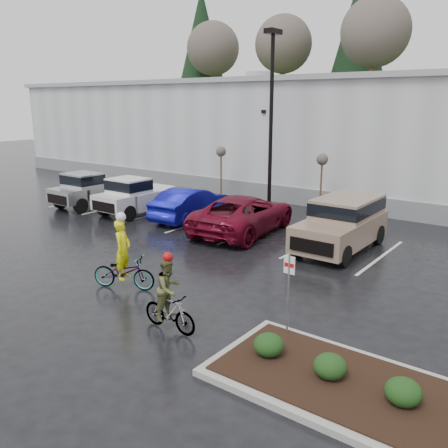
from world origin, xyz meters
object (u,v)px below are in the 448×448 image
Objects in this scene: sapling_west at (221,154)px; pickup_silver at (97,188)px; sapling_mid at (322,163)px; cyclist_hivis at (124,265)px; cyclist_olive at (169,302)px; car_red at (244,214)px; suv_tan at (341,225)px; lamppost at (271,103)px; car_blue at (191,203)px; pickup_white at (142,194)px; fire_lane_sign at (289,286)px.

sapling_west is 7.46m from pickup_silver.
sapling_mid is 12.63m from pickup_silver.
cyclist_hivis is 3.35m from cyclist_olive.
car_red is (10.00, 0.28, -0.13)m from pickup_silver.
sapling_mid reaches higher than pickup_silver.
car_red is at bearing -178.50° from suv_tan.
sapling_west is at bearing -51.23° from car_red.
lamppost is 6.53m from car_red.
car_blue is at bearing -120.99° from lamppost.
sapling_mid is at bearing 0.00° from sapling_west.
cyclist_hivis is (2.02, -12.01, -4.92)m from lamppost.
cyclist_olive is at bearing -57.29° from sapling_west.
car_blue is at bearing -134.95° from sapling_mid.
pickup_silver is at bearing -175.16° from pickup_white.
lamppost reaches higher than cyclist_olive.
fire_lane_sign reaches higher than suv_tan.
cyclist_hivis reaches higher than car_blue.
cyclist_olive reaches higher than pickup_white.
cyclist_hivis is (6.02, -13.01, -1.96)m from sapling_west.
fire_lane_sign is 3.08m from cyclist_olive.
sapling_west is at bearing 180.00° from sapling_mid.
lamppost is 2.88× the size of sapling_west.
suv_tan is at bearing -48.63° from cyclist_hivis.
fire_lane_sign is at bearing -110.94° from cyclist_hivis.
lamppost is 4.00m from sapling_mid.
sapling_west reaches higher than fire_lane_sign.
cyclist_olive is (13.89, -8.76, -0.19)m from pickup_silver.
fire_lane_sign is 0.42× the size of pickup_white.
sapling_west is 0.62× the size of pickup_white.
lamppost reaches higher than fire_lane_sign.
cyclist_hivis reaches higher than suv_tan.
sapling_west is at bearing 132.67° from fire_lane_sign.
cyclist_hivis is (-5.78, -0.21, -0.64)m from fire_lane_sign.
car_red is at bearing -103.50° from sapling_mid.
cyclist_olive is at bearing -32.23° from pickup_silver.
sapling_west is at bearing 75.47° from pickup_white.
pickup_white reaches higher than car_red.
sapling_west is 6.50m from sapling_mid.
sapling_west is at bearing 1.84° from cyclist_hivis.
lamppost is at bearing -79.92° from car_red.
fire_lane_sign is 1.03× the size of cyclist_olive.
sapling_mid is 13.16m from cyclist_hivis.
cyclist_olive is (5.14, -13.24, -4.90)m from lamppost.
pickup_white is at bearing 4.84° from pickup_silver.
car_red is (-1.25, -5.20, -1.87)m from sapling_mid.
sapling_west is at bearing 165.96° from lamppost.
fire_lane_sign is 5.82m from cyclist_hivis.
car_blue is 8.10m from suv_tan.
sapling_mid is at bearing 9.74° from cyclist_olive.
sapling_west and sapling_mid have the same top height.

